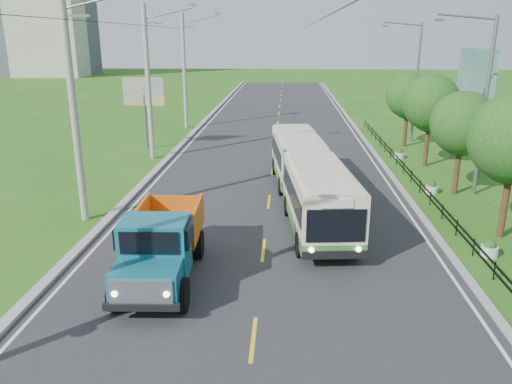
# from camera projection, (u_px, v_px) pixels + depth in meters

# --- Properties ---
(ground) EXTENTS (240.00, 240.00, 0.00)m
(ground) POSITION_uv_depth(u_px,v_px,m) (253.00, 339.00, 13.77)
(ground) COLOR #275E16
(ground) RESTS_ON ground
(road) EXTENTS (14.00, 120.00, 0.02)m
(road) POSITION_uv_depth(u_px,v_px,m) (273.00, 163.00, 32.83)
(road) COLOR #28282B
(road) RESTS_ON ground
(curb_left) EXTENTS (0.40, 120.00, 0.15)m
(curb_left) POSITION_uv_depth(u_px,v_px,m) (165.00, 161.00, 33.22)
(curb_left) COLOR #9E9E99
(curb_left) RESTS_ON ground
(curb_right) EXTENTS (0.30, 120.00, 0.10)m
(curb_right) POSITION_uv_depth(u_px,v_px,m) (383.00, 164.00, 32.40)
(curb_right) COLOR #9E9E99
(curb_right) RESTS_ON ground
(edge_line_left) EXTENTS (0.12, 120.00, 0.00)m
(edge_line_left) POSITION_uv_depth(u_px,v_px,m) (174.00, 162.00, 33.21)
(edge_line_left) COLOR silver
(edge_line_left) RESTS_ON road
(edge_line_right) EXTENTS (0.12, 120.00, 0.00)m
(edge_line_right) POSITION_uv_depth(u_px,v_px,m) (375.00, 165.00, 32.44)
(edge_line_right) COLOR silver
(edge_line_right) RESTS_ON road
(centre_dash) EXTENTS (0.12, 2.20, 0.00)m
(centre_dash) POSITION_uv_depth(u_px,v_px,m) (253.00, 339.00, 13.77)
(centre_dash) COLOR yellow
(centre_dash) RESTS_ON road
(railing_right) EXTENTS (0.04, 40.00, 0.60)m
(railing_right) POSITION_uv_depth(u_px,v_px,m) (420.00, 188.00, 26.56)
(railing_right) COLOR black
(railing_right) RESTS_ON ground
(pole_near) EXTENTS (3.51, 0.32, 10.00)m
(pole_near) POSITION_uv_depth(u_px,v_px,m) (74.00, 107.00, 21.31)
(pole_near) COLOR gray
(pole_near) RESTS_ON ground
(pole_mid) EXTENTS (3.51, 0.32, 10.00)m
(pole_mid) POSITION_uv_depth(u_px,v_px,m) (149.00, 83.00, 32.74)
(pole_mid) COLOR gray
(pole_mid) RESTS_ON ground
(pole_far) EXTENTS (3.51, 0.32, 10.00)m
(pole_far) POSITION_uv_depth(u_px,v_px,m) (185.00, 71.00, 44.17)
(pole_far) COLOR gray
(pole_far) RESTS_ON ground
(tree_fourth) EXTENTS (3.24, 3.31, 5.40)m
(tree_fourth) POSITION_uv_depth(u_px,v_px,m) (462.00, 126.00, 25.61)
(tree_fourth) COLOR #382314
(tree_fourth) RESTS_ON ground
(tree_fifth) EXTENTS (3.48, 3.52, 5.80)m
(tree_fifth) POSITION_uv_depth(u_px,v_px,m) (431.00, 106.00, 31.24)
(tree_fifth) COLOR #382314
(tree_fifth) RESTS_ON ground
(tree_back) EXTENTS (3.30, 3.36, 5.50)m
(tree_back) POSITION_uv_depth(u_px,v_px,m) (409.00, 98.00, 37.02)
(tree_back) COLOR #382314
(tree_back) RESTS_ON ground
(streetlight_mid) EXTENTS (3.02, 0.20, 9.07)m
(streetlight_mid) POSITION_uv_depth(u_px,v_px,m) (483.00, 101.00, 25.04)
(streetlight_mid) COLOR slate
(streetlight_mid) RESTS_ON ground
(streetlight_far) EXTENTS (3.02, 0.20, 9.07)m
(streetlight_far) POSITION_uv_depth(u_px,v_px,m) (415.00, 78.00, 38.37)
(streetlight_far) COLOR slate
(streetlight_far) RESTS_ON ground
(planter_near) EXTENTS (0.64, 0.64, 0.67)m
(planter_near) POSITION_uv_depth(u_px,v_px,m) (490.00, 249.00, 18.91)
(planter_near) COLOR silver
(planter_near) RESTS_ON ground
(planter_mid) EXTENTS (0.64, 0.64, 0.67)m
(planter_mid) POSITION_uv_depth(u_px,v_px,m) (432.00, 188.00, 26.53)
(planter_mid) COLOR silver
(planter_mid) RESTS_ON ground
(planter_far) EXTENTS (0.64, 0.64, 0.67)m
(planter_far) POSITION_uv_depth(u_px,v_px,m) (399.00, 154.00, 34.15)
(planter_far) COLOR silver
(planter_far) RESTS_ON ground
(billboard_left) EXTENTS (3.00, 0.20, 5.20)m
(billboard_left) POSITION_uv_depth(u_px,v_px,m) (144.00, 96.00, 36.03)
(billboard_left) COLOR slate
(billboard_left) RESTS_ON ground
(billboard_right) EXTENTS (0.24, 6.00, 7.30)m
(billboard_right) POSITION_uv_depth(u_px,v_px,m) (475.00, 82.00, 30.52)
(billboard_right) COLOR slate
(billboard_right) RESTS_ON ground
(apartment_near) EXTENTS (28.00, 14.00, 30.00)m
(apartment_near) POSITION_uv_depth(u_px,v_px,m) (18.00, 1.00, 102.98)
(apartment_near) COLOR #B7B2A3
(apartment_near) RESTS_ON ground
(bus) EXTENTS (3.79, 14.56, 2.78)m
(bus) POSITION_uv_depth(u_px,v_px,m) (307.00, 173.00, 24.11)
(bus) COLOR #38752E
(bus) RESTS_ON ground
(dump_truck) EXTENTS (2.56, 6.03, 2.49)m
(dump_truck) POSITION_uv_depth(u_px,v_px,m) (161.00, 241.00, 16.79)
(dump_truck) COLOR #14677B
(dump_truck) RESTS_ON ground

